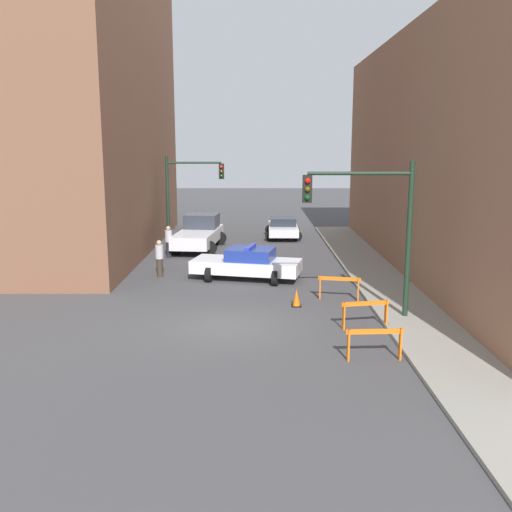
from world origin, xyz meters
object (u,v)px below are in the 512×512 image
Objects in this scene: pedestrian_crossing at (157,258)px; barrier_mid at (363,310)px; barrier_back at (337,284)px; traffic_light_far at (184,187)px; traffic_light_near at (372,216)px; traffic_cone at (294,298)px; white_truck at (197,233)px; parked_car_near at (281,227)px; barrier_front at (373,339)px; police_car at (245,263)px; pedestrian_corner at (166,241)px.

pedestrian_crossing is 10.75m from barrier_mid.
barrier_back is (-0.34, 3.42, 0.00)m from barrier_mid.
traffic_light_far is at bearing 120.06° from barrier_back.
traffic_light_far is at bearing 115.48° from barrier_mid.
traffic_light_near is at bearing -61.88° from traffic_light_far.
pedestrian_crossing is 7.57m from traffic_cone.
white_truck is 3.53× the size of barrier_back.
traffic_cone is (-0.23, -15.73, -0.36)m from parked_car_near.
parked_car_near is 2.70× the size of barrier_front.
traffic_light_far is 14.84m from barrier_back.
traffic_light_far is at bearing 55.79° from pedestrian_crossing.
traffic_light_far reaches higher than barrier_front.
parked_car_near is 21.12m from barrier_front.
traffic_light_near is 10.73m from pedestrian_crossing.
white_truck is 6.35m from parked_car_near.
traffic_light_far reaches higher than barrier_mid.
traffic_light_near reaches higher than barrier_back.
barrier_back reaches higher than traffic_cone.
barrier_front is at bearing -86.18° from pedestrian_crossing.
police_car is at bearing -40.73° from pedestrian_crossing.
police_car reaches higher than parked_car_near.
barrier_front and barrier_back have the same top height.
barrier_back is at bearing 95.71° from barrier_mid.
pedestrian_crossing is (-8.23, 6.34, -2.67)m from traffic_light_near.
barrier_mid is 3.44m from barrier_back.
pedestrian_corner is 2.53× the size of traffic_cone.
traffic_light_far reaches higher than white_truck.
traffic_light_far is 0.93× the size of white_truck.
white_truck is (-2.85, 7.48, 0.18)m from police_car.
white_truck reaches higher than police_car.
barrier_front is (7.37, -18.83, -2.78)m from traffic_light_far.
traffic_light_far is 3.13× the size of pedestrian_crossing.
traffic_light_far is 3.29× the size of barrier_mid.
traffic_light_far is 3.18m from white_truck.
pedestrian_crossing reaches higher than traffic_cone.
traffic_light_near is at bearing -130.66° from police_car.
police_car is 6.56m from pedestrian_corner.
traffic_light_near reaches higher than police_car.
traffic_cone is (5.81, -4.81, -0.54)m from pedestrian_crossing.
police_car is (-4.28, 5.80, -2.81)m from traffic_light_near.
traffic_cone is at bearing -152.28° from barrier_back.
traffic_cone is at bearing -54.27° from pedestrian_corner.
pedestrian_crossing is 1.05× the size of barrier_back.
barrier_mid is at bearing -83.48° from parked_car_near.
barrier_front reaches higher than traffic_cone.
traffic_cone is (-2.03, 2.54, -0.30)m from barrier_mid.
barrier_front is at bearing -68.61° from traffic_light_far.
traffic_light_near reaches higher than white_truck.
white_truck reaches higher than barrier_front.
traffic_light_far reaches higher than police_car.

